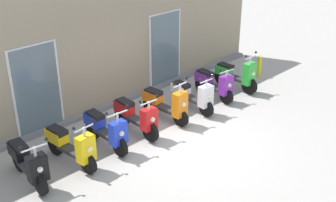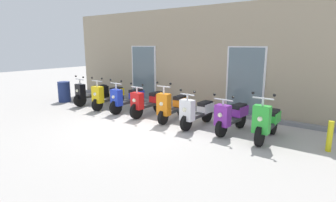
# 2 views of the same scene
# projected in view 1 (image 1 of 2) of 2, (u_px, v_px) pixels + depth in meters

# --- Properties ---
(ground_plane) EXTENTS (40.00, 40.00, 0.00)m
(ground_plane) POSITION_uv_depth(u_px,v_px,m) (182.00, 141.00, 10.66)
(ground_plane) COLOR #A8A39E
(storefront_facade) EXTENTS (12.00, 0.50, 3.66)m
(storefront_facade) POSITION_uv_depth(u_px,v_px,m) (103.00, 44.00, 11.79)
(storefront_facade) COLOR gray
(storefront_facade) RESTS_ON ground_plane
(scooter_black) EXTENTS (0.59, 1.59, 1.19)m
(scooter_black) POSITION_uv_depth(u_px,v_px,m) (28.00, 163.00, 8.98)
(scooter_black) COLOR black
(scooter_black) RESTS_ON ground_plane
(scooter_yellow) EXTENTS (0.56, 1.62, 1.22)m
(scooter_yellow) POSITION_uv_depth(u_px,v_px,m) (71.00, 145.00, 9.58)
(scooter_yellow) COLOR black
(scooter_yellow) RESTS_ON ground_plane
(scooter_blue) EXTENTS (0.62, 1.60, 1.20)m
(scooter_blue) POSITION_uv_depth(u_px,v_px,m) (106.00, 129.00, 10.23)
(scooter_blue) COLOR black
(scooter_blue) RESTS_ON ground_plane
(scooter_red) EXTENTS (0.58, 1.64, 1.16)m
(scooter_red) POSITION_uv_depth(u_px,v_px,m) (136.00, 116.00, 10.84)
(scooter_red) COLOR black
(scooter_red) RESTS_ON ground_plane
(scooter_orange) EXTENTS (0.54, 1.56, 1.28)m
(scooter_orange) POSITION_uv_depth(u_px,v_px,m) (166.00, 103.00, 11.47)
(scooter_orange) COLOR black
(scooter_orange) RESTS_ON ground_plane
(scooter_white) EXTENTS (0.53, 1.57, 1.15)m
(scooter_white) POSITION_uv_depth(u_px,v_px,m) (193.00, 95.00, 12.02)
(scooter_white) COLOR black
(scooter_white) RESTS_ON ground_plane
(scooter_purple) EXTENTS (0.60, 1.50, 1.11)m
(scooter_purple) POSITION_uv_depth(u_px,v_px,m) (214.00, 83.00, 12.73)
(scooter_purple) COLOR black
(scooter_purple) RESTS_ON ground_plane
(scooter_green) EXTENTS (0.55, 1.58, 1.28)m
(scooter_green) POSITION_uv_depth(u_px,v_px,m) (236.00, 75.00, 13.28)
(scooter_green) COLOR black
(scooter_green) RESTS_ON ground_plane
(curb_bollard) EXTENTS (0.12, 0.12, 0.70)m
(curb_bollard) POSITION_uv_depth(u_px,v_px,m) (259.00, 66.00, 14.26)
(curb_bollard) COLOR yellow
(curb_bollard) RESTS_ON ground_plane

